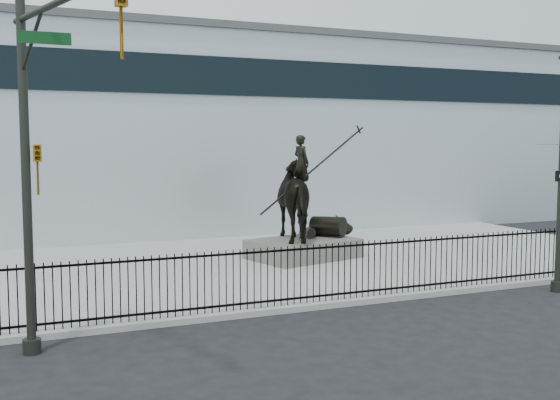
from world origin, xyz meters
name	(u,v)px	position (x,y,z in m)	size (l,w,h in m)	color
ground	(343,319)	(0.00, 0.00, 0.00)	(120.00, 120.00, 0.00)	black
plaza	(244,266)	(0.00, 7.00, 0.07)	(30.00, 12.00, 0.15)	#969693
building	(158,137)	(0.00, 20.00, 4.50)	(44.00, 14.00, 9.00)	silver
picket_fence	(320,273)	(0.00, 1.25, 0.90)	(22.10, 0.10, 1.50)	black
statue_plinth	(303,249)	(2.27, 7.15, 0.48)	(3.56, 2.44, 0.67)	#53514C
equestrian_statue	(305,200)	(2.34, 7.17, 2.21)	(4.43, 3.33, 3.86)	black
traffic_signal_left	(41,154)	(-6.75, -0.62, 4.03)	(1.52, 4.84, 7.00)	black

